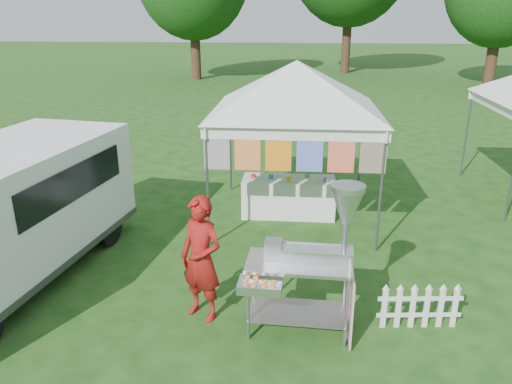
{
  "coord_description": "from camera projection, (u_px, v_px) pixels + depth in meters",
  "views": [
    {
      "loc": [
        0.04,
        -5.64,
        3.83
      ],
      "look_at": [
        -0.59,
        1.81,
        1.1
      ],
      "focal_mm": 35.0,
      "sensor_mm": 36.0,
      "label": 1
    }
  ],
  "objects": [
    {
      "name": "ground",
      "position": [
        289.0,
        318.0,
        6.6
      ],
      "size": [
        120.0,
        120.0,
        0.0
      ],
      "primitive_type": "plane",
      "color": "#194413",
      "rests_on": "ground"
    },
    {
      "name": "canopy_main",
      "position": [
        297.0,
        61.0,
        8.85
      ],
      "size": [
        4.24,
        4.24,
        3.45
      ],
      "color": "#59595E",
      "rests_on": "ground"
    },
    {
      "name": "donut_cart",
      "position": [
        317.0,
        250.0,
        5.93
      ],
      "size": [
        1.44,
        0.92,
        1.96
      ],
      "rotation": [
        0.0,
        0.0,
        -0.04
      ],
      "color": "gray",
      "rests_on": "ground"
    },
    {
      "name": "vendor",
      "position": [
        201.0,
        259.0,
        6.37
      ],
      "size": [
        0.73,
        0.64,
        1.68
      ],
      "primitive_type": "imported",
      "rotation": [
        0.0,
        0.0,
        -0.49
      ],
      "color": "maroon",
      "rests_on": "ground"
    },
    {
      "name": "cargo_van",
      "position": [
        3.0,
        213.0,
        7.26
      ],
      "size": [
        2.59,
        4.95,
        1.96
      ],
      "rotation": [
        0.0,
        0.0,
        -0.15
      ],
      "color": "white",
      "rests_on": "ground"
    },
    {
      "name": "picket_fence",
      "position": [
        419.0,
        308.0,
        6.31
      ],
      "size": [
        1.08,
        0.13,
        0.56
      ],
      "rotation": [
        0.0,
        0.0,
        0.1
      ],
      "color": "white",
      "rests_on": "ground"
    },
    {
      "name": "display_table",
      "position": [
        289.0,
        197.0,
        9.82
      ],
      "size": [
        1.8,
        0.7,
        0.75
      ],
      "primitive_type": "cube",
      "color": "white",
      "rests_on": "ground"
    }
  ]
}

